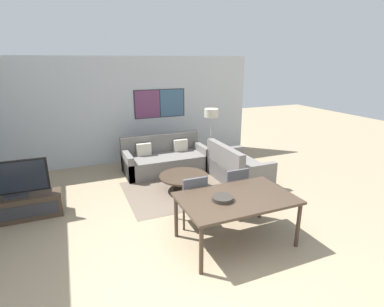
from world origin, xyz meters
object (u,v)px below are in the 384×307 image
Objects in this scene: floor_lamp at (211,117)px; tv_console at (18,208)px; coffee_table at (184,179)px; dining_table at (236,201)px; fruit_bowl at (223,198)px; television at (13,180)px; dining_chair_centre at (233,188)px; sofa_main at (164,160)px; sofa_side at (236,169)px; dining_chair_left at (192,198)px.

tv_console is at bearing -162.60° from floor_lamp.
coffee_table is 0.61× the size of dining_table.
coffee_table is 2.18m from fruit_bowl.
dining_chair_centre is (3.59, -1.29, -0.26)m from television.
sofa_main is at bearing 99.60° from dining_chair_centre.
sofa_side is 0.87× the size of dining_table.
dining_chair_left is (-0.38, -1.37, 0.24)m from coffee_table.
sofa_main is at bearing 90.00° from coffee_table.
sofa_main is 2.70m from dining_chair_centre.
sofa_main reaches higher than tv_console.
sofa_side reaches higher than fruit_bowl.
coffee_table is 1.17× the size of dining_chair_left.
tv_console is 4.79m from floor_lamp.
dining_chair_left reaches higher than sofa_side.
sofa_side is at bearing 58.83° from dining_table.
fruit_bowl is (-0.25, -0.01, 0.10)m from dining_table.
dining_chair_centre is 1.07m from fruit_bowl.
dining_chair_centre reaches higher than tv_console.
tv_console is 3.42m from sofa_main.
dining_table is 1.90× the size of dining_chair_centre.
dining_chair_left is at bearing -175.67° from dining_chair_centre.
sofa_main is 2.75m from dining_chair_left.
sofa_main is at bearing 23.51° from tv_console.
coffee_table is at bearing -133.66° from floor_lamp.
sofa_side is 2.20m from dining_chair_left.
dining_chair_centre is (0.83, 0.06, 0.00)m from dining_chair_left.
dining_table is 3.75m from floor_lamp.
dining_chair_centre is (0.45, -1.31, 0.24)m from coffee_table.
television reaches higher than dining_table.
dining_chair_left is at bearing 129.44° from sofa_side.
dining_table is 0.91m from dining_chair_centre.
sofa_main is 1.97× the size of coffee_table.
tv_console reaches higher than coffee_table.
dining_chair_centre is at bearing 62.17° from dining_table.
dining_chair_left is 3.32m from floor_lamp.
fruit_bowl is (-0.66, -0.80, 0.29)m from dining_chair_centre.
dining_chair_centre is at bearing -19.80° from television.
sofa_main is at bearing 90.59° from dining_table.
fruit_bowl is (-0.21, -3.45, 0.51)m from sofa_main.
tv_console is 4.45m from sofa_side.
television is 0.66× the size of dining_table.
dining_chair_centre reaches higher than sofa_main.
coffee_table is (-1.31, -0.02, -0.02)m from sofa_side.
dining_chair_centre is 2.93m from floor_lamp.
sofa_main is 2.29× the size of dining_chair_left.
coffee_table is (3.14, 0.02, 0.05)m from tv_console.
floor_lamp is (0.01, 1.36, 0.99)m from sofa_side.
floor_lamp reaches higher than sofa_side.
television is 1.26× the size of dining_chair_left.
dining_table is (-1.28, -2.11, 0.41)m from sofa_side.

